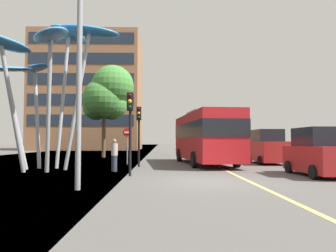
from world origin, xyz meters
name	(u,v)px	position (x,y,z in m)	size (l,w,h in m)	color
ground	(192,182)	(-0.72, 0.00, -0.05)	(120.00, 240.00, 0.10)	#54514F
red_bus	(205,135)	(1.01, 8.73, 1.96)	(3.54, 9.95, 3.59)	red
leaf_sculpture	(47,53)	(-8.12, 4.54, 6.33)	(8.08, 8.29, 8.36)	#9EA0A5
traffic_light_kerb_near	(130,116)	(-3.32, 1.67, 2.69)	(0.28, 0.42, 3.72)	black
traffic_light_kerb_far	(139,123)	(-3.28, 6.58, 2.63)	(0.28, 0.42, 3.63)	black
traffic_light_island_mid	(139,124)	(-3.66, 11.24, 2.83)	(0.28, 0.42, 3.92)	black
car_parked_near	(319,153)	(5.18, 1.67, 1.01)	(1.95, 3.99, 2.17)	maroon
car_parked_mid	(267,148)	(5.38, 9.11, 1.09)	(1.99, 4.06, 2.35)	maroon
car_parked_far	(242,147)	(5.09, 14.87, 0.99)	(2.06, 3.92, 2.08)	silver
street_lamp	(88,25)	(-4.32, -2.10, 5.39)	(1.43, 0.44, 8.64)	gray
tree_pavement_near	(108,95)	(-6.95, 17.02, 5.88)	(5.16, 5.13, 8.68)	brown
pedestrian	(114,155)	(-4.33, 3.81, 0.84)	(0.34, 0.34, 1.67)	#2D3342
no_entry_sign	(127,140)	(-4.20, 8.57, 1.62)	(0.60, 0.12, 2.43)	gray
backdrop_building	(90,94)	(-14.83, 43.46, 9.99)	(18.01, 12.50, 19.96)	#8E6042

